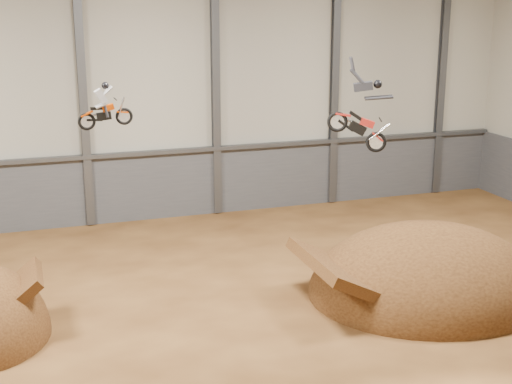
% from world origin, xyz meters
% --- Properties ---
extents(floor, '(40.00, 40.00, 0.00)m').
position_xyz_m(floor, '(0.00, 0.00, 0.00)').
color(floor, '#4A2B13').
rests_on(floor, ground).
extents(back_wall, '(40.00, 0.10, 14.00)m').
position_xyz_m(back_wall, '(0.00, 15.00, 7.00)').
color(back_wall, '#AFAB9B').
rests_on(back_wall, ground).
extents(lower_band_back, '(39.80, 0.18, 3.50)m').
position_xyz_m(lower_band_back, '(0.00, 14.90, 1.75)').
color(lower_band_back, '#4B4C52').
rests_on(lower_band_back, ground).
extents(steel_rail, '(39.80, 0.35, 0.20)m').
position_xyz_m(steel_rail, '(0.00, 14.75, 3.55)').
color(steel_rail, '#47494F').
rests_on(steel_rail, lower_band_back).
extents(steel_column_2, '(0.40, 0.36, 13.90)m').
position_xyz_m(steel_column_2, '(-3.33, 14.80, 7.00)').
color(steel_column_2, '#47494F').
rests_on(steel_column_2, ground).
extents(steel_column_3, '(0.40, 0.36, 13.90)m').
position_xyz_m(steel_column_3, '(3.33, 14.80, 7.00)').
color(steel_column_3, '#47494F').
rests_on(steel_column_3, ground).
extents(steel_column_4, '(0.40, 0.36, 13.90)m').
position_xyz_m(steel_column_4, '(10.00, 14.80, 7.00)').
color(steel_column_4, '#47494F').
rests_on(steel_column_4, ground).
extents(steel_column_5, '(0.40, 0.36, 13.90)m').
position_xyz_m(steel_column_5, '(16.67, 14.80, 7.00)').
color(steel_column_5, '#47494F').
rests_on(steel_column_5, ground).
extents(landing_ramp, '(9.34, 8.26, 5.39)m').
position_xyz_m(landing_ramp, '(8.18, 1.80, 0.00)').
color(landing_ramp, '#371E0D').
rests_on(landing_ramp, ground).
extents(fmx_rider_a, '(1.94, 0.70, 1.78)m').
position_xyz_m(fmx_rider_a, '(-3.60, 3.18, 7.77)').
color(fmx_rider_a, '#DD4600').
extents(fmx_rider_b, '(4.10, 2.40, 3.87)m').
position_xyz_m(fmx_rider_b, '(5.41, 3.13, 7.32)').
color(fmx_rider_b, '#AF1F18').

